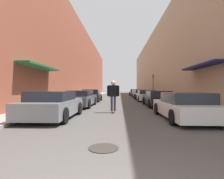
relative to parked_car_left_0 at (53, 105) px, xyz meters
The scene contains 17 objects.
ground 17.37m from the parked_car_left_0, 79.65° to the left, with size 129.51×129.51×0.00m, color #4C4947.
curb_strip_left 23.04m from the parked_car_left_0, 94.63° to the left, with size 1.80×58.87×0.12m.
curb_strip_right 24.35m from the parked_car_left_0, 70.58° to the left, with size 1.80×58.87×0.12m.
building_row_left 24.01m from the parked_car_left_0, 101.71° to the left, with size 4.90×58.87×11.63m.
building_row_right 25.96m from the parked_car_left_0, 64.41° to the left, with size 4.90×58.87×11.46m.
parked_car_left_0 is the anchor object (origin of this frame).
parked_car_left_1 5.42m from the parked_car_left_0, 88.87° to the left, with size 1.92×4.78×1.26m.
parked_car_left_2 11.14m from the parked_car_left_0, 89.95° to the left, with size 2.05×4.07×1.31m.
parked_car_right_0 6.05m from the parked_car_left_0, ahead, with size 2.04×4.55×1.21m.
parked_car_right_1 8.62m from the parked_car_left_0, 44.68° to the left, with size 1.91×4.69×1.23m.
parked_car_right_2 13.21m from the parked_car_left_0, 62.62° to the left, with size 2.05×4.67×1.25m.
parked_car_right_3 18.14m from the parked_car_left_0, 70.53° to the left, with size 1.92×4.57×1.24m.
parked_car_right_4 23.45m from the parked_car_left_0, 74.56° to the left, with size 2.03×4.44×1.24m.
parked_car_right_5 28.66m from the parked_car_left_0, 77.54° to the left, with size 2.07×4.72×1.28m.
skateboarder 3.52m from the parked_car_left_0, 38.28° to the left, with size 0.72×0.78×1.86m.
manhole_cover 4.84m from the parked_car_left_0, 55.45° to the right, with size 0.70×0.70×0.02m.
traffic_light 19.86m from the parked_car_left_0, 65.89° to the left, with size 0.16×0.22×3.36m.
Camera 1 is at (-0.02, -1.52, 1.39)m, focal length 28.00 mm.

